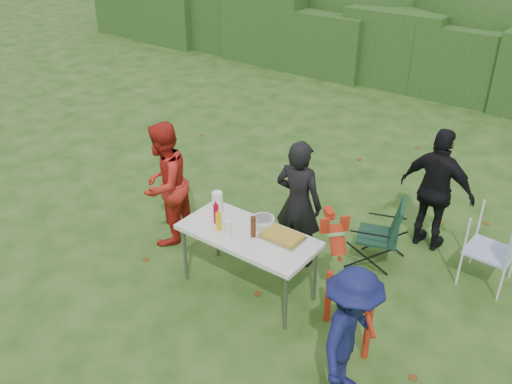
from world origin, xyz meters
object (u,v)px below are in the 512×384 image
Objects in this scene: person_cook at (298,204)px; beer_bottle at (253,227)px; person_red_jacket at (164,184)px; dog at (349,296)px; person_black_puffy at (437,191)px; paper_towel_roll at (218,203)px; ketchup_bottle at (216,214)px; child at (350,336)px; folding_table at (248,238)px; mustard_bottle at (219,222)px; lawn_chair at (491,248)px; camping_chair at (378,232)px.

person_cook is 0.80m from beer_bottle.
dog is (2.66, -0.22, -0.25)m from person_red_jacket.
person_black_puffy is 2.62m from paper_towel_roll.
ketchup_bottle is at bearing 61.42° from person_red_jacket.
child is at bearing 99.93° from person_black_puffy.
folding_table is 7.50× the size of mustard_bottle.
mustard_bottle is at bearing 58.27° from person_red_jacket.
dog reaches higher than mustard_bottle.
lawn_chair is at bearing -20.20° from child.
beer_bottle is at bearing 80.49° from person_cook.
person_black_puffy is 6.00× the size of paper_towel_roll.
person_cook is 7.09× the size of ketchup_bottle.
person_cook is 1.74× the size of lawn_chair.
person_black_puffy reaches higher than child.
child is 1.18× the size of dog.
paper_towel_roll is (-0.23, 0.26, 0.03)m from mustard_bottle.
person_red_jacket is at bearing 26.52° from lawn_chair.
paper_towel_roll is at bearing 36.45° from dog.
camping_chair is at bearing 10.58° from child.
dog is 5.61× the size of mustard_bottle.
lawn_chair is 4.07× the size of ketchup_bottle.
person_black_puffy is 2.66m from ketchup_bottle.
paper_towel_roll reaches higher than mustard_bottle.
child is 2.04m from camping_chair.
folding_table is at bearing 66.26° from person_red_jacket.
beer_bottle is (0.37, 0.12, 0.02)m from mustard_bottle.
beer_bottle reaches higher than lawn_chair.
person_black_puffy is at bearing -18.64° from lawn_chair.
child is (0.28, -2.65, -0.12)m from person_black_puffy.
folding_table is 1.68× the size of lawn_chair.
person_black_puffy is (1.27, 2.03, 0.09)m from folding_table.
dog reaches higher than camping_chair.
ketchup_bottle is at bearing -54.00° from paper_towel_roll.
beer_bottle is (-1.98, -1.73, 0.41)m from lawn_chair.
paper_towel_roll is (-1.44, -1.17, 0.45)m from camping_chair.
child is at bearing 89.50° from camping_chair.
child is at bearing -22.37° from beer_bottle.
mustard_bottle is (-1.20, -1.43, 0.42)m from camping_chair.
person_red_jacket is at bearing 66.92° from child.
child is at bearing -14.90° from mustard_bottle.
camping_chair is (-0.64, 1.92, -0.24)m from child.
mustard_bottle is at bearing -162.76° from beer_bottle.
beer_bottle is at bearing 63.60° from person_black_puffy.
person_red_jacket is (-1.43, 0.19, 0.10)m from folding_table.
dog is 1.67m from ketchup_bottle.
folding_table is at bearing 4.87° from ketchup_bottle.
dog reaches higher than lawn_chair.
person_cook reaches higher than child.
ketchup_bottle is at bearing -175.13° from folding_table.
dog reaches higher than folding_table.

